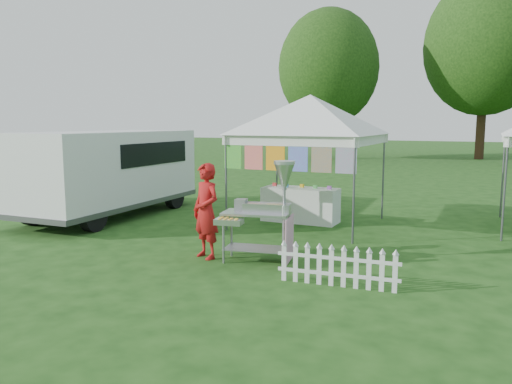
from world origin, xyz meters
The scene contains 9 objects.
ground centered at (0.00, 0.00, 0.00)m, with size 120.00×120.00×0.00m, color #1A4112.
canopy_main centered at (0.00, 3.49, 2.99)m, with size 4.24×4.24×3.45m.
tree_left centered at (-6.00, 24.00, 5.83)m, with size 6.40×6.40×9.53m.
tree_mid centered at (3.00, 28.00, 7.14)m, with size 7.60×7.60×11.52m.
donut_cart centered at (0.44, 0.12, 1.02)m, with size 1.27×1.07×1.74m.
vendor centered at (-0.64, -0.06, 0.84)m, with size 0.61×0.40×1.68m, color #AE1515.
cargo_van centered at (-4.95, 2.44, 1.16)m, with size 2.27×5.25×2.15m.
picket_fence centered at (1.88, -0.59, 0.29)m, with size 1.79×0.19×0.56m.
display_table centered at (-0.28, 3.70, 0.41)m, with size 1.80×0.70×0.82m, color white.
Camera 1 is at (3.83, -7.43, 2.38)m, focal length 35.00 mm.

